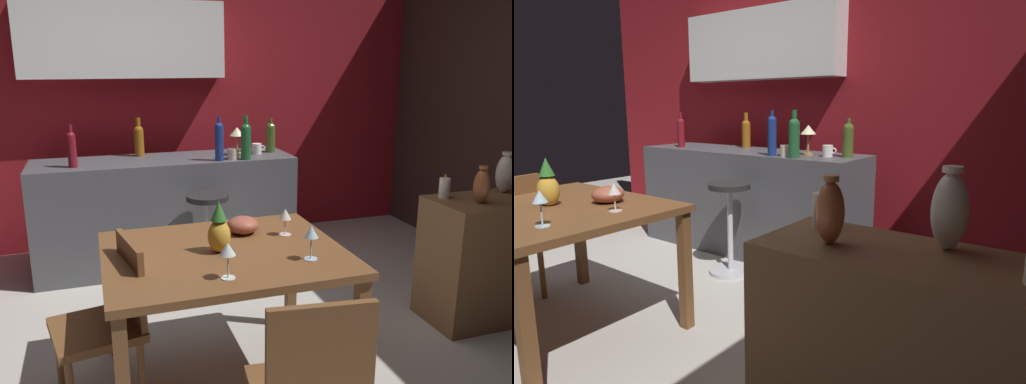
% 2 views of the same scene
% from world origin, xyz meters
% --- Properties ---
extents(ground_plane, '(9.00, 9.00, 0.00)m').
position_xyz_m(ground_plane, '(0.00, 0.00, 0.00)').
color(ground_plane, '#B7B2A8').
extents(wall_kitchen_back, '(5.20, 0.33, 2.60)m').
position_xyz_m(wall_kitchen_back, '(-0.06, 2.08, 1.41)').
color(wall_kitchen_back, maroon).
rests_on(wall_kitchen_back, ground_plane).
extents(dining_table, '(1.20, 0.98, 0.74)m').
position_xyz_m(dining_table, '(-0.03, -0.31, 0.65)').
color(dining_table, brown).
rests_on(dining_table, ground_plane).
extents(kitchen_counter, '(2.10, 0.60, 0.90)m').
position_xyz_m(kitchen_counter, '(-0.07, 1.44, 0.45)').
color(kitchen_counter, '#4C4C51').
rests_on(kitchen_counter, ground_plane).
extents(sideboard_cabinet, '(1.10, 0.44, 0.82)m').
position_xyz_m(sideboard_cabinet, '(1.94, -0.16, 0.41)').
color(sideboard_cabinet, brown).
rests_on(sideboard_cabinet, ground_plane).
extents(bar_stool, '(0.34, 0.34, 0.71)m').
position_xyz_m(bar_stool, '(0.17, 0.92, 0.38)').
color(bar_stool, '#262323').
rests_on(bar_stool, ground_plane).
extents(wine_glass_left, '(0.07, 0.07, 0.15)m').
position_xyz_m(wine_glass_left, '(0.36, -0.18, 0.85)').
color(wine_glass_left, silver).
rests_on(wine_glass_left, dining_table).
extents(wine_glass_right, '(0.07, 0.07, 0.17)m').
position_xyz_m(wine_glass_right, '(0.34, -0.55, 0.87)').
color(wine_glass_right, silver).
rests_on(wine_glass_right, dining_table).
extents(pineapple_centerpiece, '(0.12, 0.12, 0.27)m').
position_xyz_m(pineapple_centerpiece, '(-0.05, -0.32, 0.85)').
color(pineapple_centerpiece, gold).
rests_on(pineapple_centerpiece, dining_table).
extents(fruit_bowl, '(0.18, 0.18, 0.10)m').
position_xyz_m(fruit_bowl, '(0.14, -0.08, 0.79)').
color(fruit_bowl, '#9E4C38').
rests_on(fruit_bowl, dining_table).
extents(wine_bottle_ruby, '(0.07, 0.07, 0.32)m').
position_xyz_m(wine_bottle_ruby, '(-0.77, 1.31, 1.05)').
color(wine_bottle_ruby, maroon).
rests_on(wine_bottle_ruby, kitchen_counter).
extents(wine_bottle_cobalt, '(0.07, 0.07, 0.35)m').
position_xyz_m(wine_bottle_cobalt, '(0.34, 1.23, 1.07)').
color(wine_bottle_cobalt, navy).
rests_on(wine_bottle_cobalt, kitchen_counter).
extents(wine_bottle_olive, '(0.08, 0.08, 0.29)m').
position_xyz_m(wine_bottle_olive, '(0.86, 1.48, 1.04)').
color(wine_bottle_olive, '#475623').
rests_on(wine_bottle_olive, kitchen_counter).
extents(wine_bottle_green, '(0.08, 0.08, 0.35)m').
position_xyz_m(wine_bottle_green, '(0.56, 1.21, 1.06)').
color(wine_bottle_green, '#1E592D').
rests_on(wine_bottle_green, kitchen_counter).
extents(wine_bottle_amber, '(0.08, 0.08, 0.32)m').
position_xyz_m(wine_bottle_amber, '(-0.25, 1.64, 1.04)').
color(wine_bottle_amber, '#8C5114').
rests_on(wine_bottle_amber, kitchen_counter).
extents(cup_white, '(0.12, 0.08, 0.09)m').
position_xyz_m(cup_white, '(0.72, 1.43, 0.94)').
color(cup_white, white).
rests_on(cup_white, kitchen_counter).
extents(cup_cream, '(0.13, 0.09, 0.09)m').
position_xyz_m(cup_cream, '(0.46, 1.25, 0.94)').
color(cup_cream, beige).
rests_on(cup_cream, kitchen_counter).
extents(counter_lamp, '(0.12, 0.12, 0.24)m').
position_xyz_m(counter_lamp, '(0.55, 1.43, 1.08)').
color(counter_lamp, '#A58447').
rests_on(counter_lamp, kitchen_counter).
extents(pillar_candle_short, '(0.07, 0.07, 0.16)m').
position_xyz_m(pillar_candle_short, '(1.50, -0.04, 0.89)').
color(pillar_candle_short, white).
rests_on(pillar_candle_short, sideboard_cabinet).
extents(vase_ceramic_ivory, '(0.11, 0.11, 0.27)m').
position_xyz_m(vase_ceramic_ivory, '(1.97, -0.05, 0.95)').
color(vase_ceramic_ivory, beige).
rests_on(vase_ceramic_ivory, sideboard_cabinet).
extents(vase_copper, '(0.10, 0.10, 0.24)m').
position_xyz_m(vase_copper, '(1.63, -0.22, 0.93)').
color(vase_copper, '#B26038').
rests_on(vase_copper, sideboard_cabinet).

